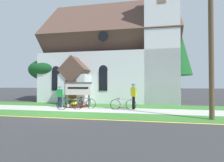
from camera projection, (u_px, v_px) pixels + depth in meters
ground at (87, 106)px, 14.51m from camera, size 140.00×140.00×0.00m
sidewalk_slab at (90, 109)px, 12.21m from camera, size 32.00×2.33×0.01m
grass_verge at (78, 115)px, 10.10m from camera, size 32.00×1.95×0.01m
church_lawn at (99, 105)px, 14.62m from camera, size 24.00×2.59×0.01m
curb_paint_stripe at (69, 118)px, 9.00m from camera, size 28.00×0.16×0.01m
church_building at (116, 58)px, 19.93m from camera, size 13.64×10.71×13.18m
church_sign at (78, 90)px, 14.22m from camera, size 2.31×0.15×1.90m
flower_bed at (76, 105)px, 13.82m from camera, size 1.97×1.97×0.34m
bicycle_orange at (123, 104)px, 12.18m from camera, size 1.77×0.24×0.78m
bicycle_green at (69, 104)px, 12.16m from camera, size 1.69×0.58×0.81m
bicycle_white at (85, 103)px, 12.83m from camera, size 1.70×0.25×0.83m
cyclist_in_orange_jersey at (60, 95)px, 13.24m from camera, size 0.59×0.38×1.59m
cyclist_in_blue_jersey at (134, 94)px, 12.38m from camera, size 0.43×0.71×1.77m
utility_pole at (209, 13)px, 8.84m from camera, size 3.12×0.28×9.50m
roadside_conifer at (176, 46)px, 17.19m from camera, size 2.87×2.87×8.34m
yard_deciduous_tree at (54, 70)px, 19.38m from camera, size 5.10×5.10×4.52m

